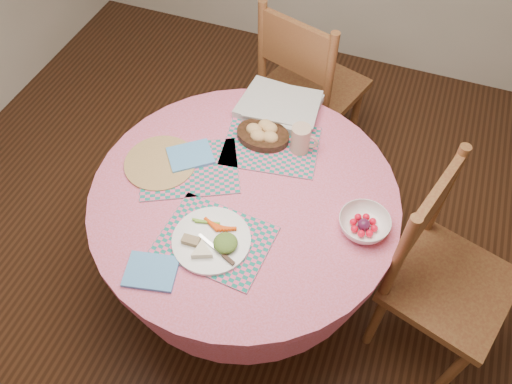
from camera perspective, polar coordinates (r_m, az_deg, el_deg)
ground at (r=2.62m, az=-1.04°, el=-10.06°), size 4.00×4.00×0.00m
dining_table at (r=2.14m, az=-1.25°, el=-3.26°), size 1.24×1.24×0.75m
chair_right at (r=2.17m, az=20.31°, el=-8.63°), size 0.57×0.58×1.02m
chair_back at (r=2.75m, az=5.93°, el=11.98°), size 0.60×0.59×1.04m
placemat_front at (r=1.86m, az=-4.67°, el=-5.46°), size 0.42×0.33×0.01m
placemat_left at (r=2.08m, az=-7.63°, el=2.66°), size 0.49×0.45×0.01m
placemat_back at (r=2.14m, az=1.74°, el=5.28°), size 0.44×0.36×0.01m
wicker_trivet at (r=2.11m, az=-10.86°, el=3.30°), size 0.30×0.30×0.01m
napkin_near at (r=1.82m, az=-11.90°, el=-8.88°), size 0.21×0.18×0.01m
napkin_far at (r=2.11m, az=-7.50°, el=4.13°), size 0.23×0.22×0.01m
dinner_plate at (r=1.84m, az=-5.01°, el=-5.55°), size 0.29×0.29×0.05m
bread_bowl at (r=2.15m, az=0.83°, el=6.73°), size 0.23×0.23×0.08m
latte_mug at (r=2.09m, az=5.18°, el=6.05°), size 0.12×0.08×0.13m
fruit_bowl at (r=1.90m, az=12.24°, el=-3.62°), size 0.23×0.23×0.06m
newspaper_stack at (r=2.28m, az=2.71°, el=9.86°), size 0.37×0.29×0.04m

